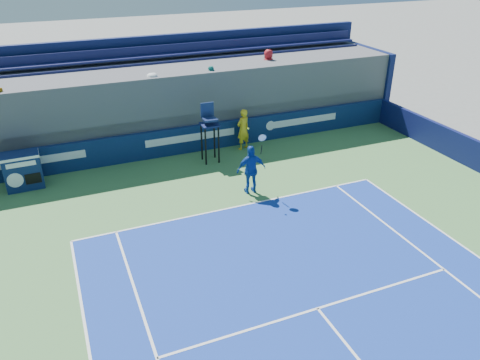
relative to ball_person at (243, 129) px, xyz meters
name	(u,v)px	position (x,y,z in m)	size (l,w,h in m)	color
ball_person	(243,129)	(0.00, 0.00, 0.00)	(0.67, 0.44, 1.83)	yellow
back_hoarding	(191,139)	(-2.24, 0.56, -0.33)	(20.40, 0.21, 1.20)	#0D1E49
match_clock	(23,170)	(-8.96, -0.31, -0.19)	(1.34, 0.76, 1.40)	#0F204F
umpire_chair	(209,127)	(-1.77, -0.65, 0.60)	(0.72, 0.72, 2.48)	black
tennis_player	(251,170)	(-1.31, -3.86, 0.01)	(1.11, 0.54, 2.57)	#133E9C
stadium_seating	(175,99)	(-2.29, 2.60, 0.91)	(21.00, 4.05, 4.40)	#545459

